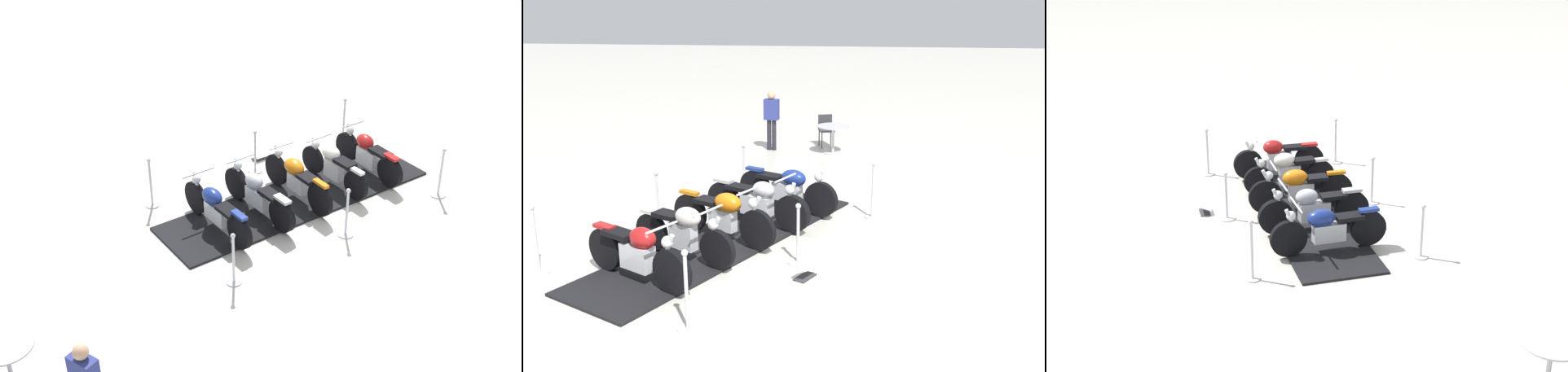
# 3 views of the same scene
# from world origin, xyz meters

# --- Properties ---
(ground_plane) EXTENTS (80.00, 80.00, 0.00)m
(ground_plane) POSITION_xyz_m (0.00, 0.00, 0.00)
(ground_plane) COLOR beige
(display_platform) EXTENTS (6.23, 4.35, 0.05)m
(display_platform) POSITION_xyz_m (0.00, 0.00, 0.02)
(display_platform) COLOR black
(display_platform) RESTS_ON ground_plane
(motorcycle_maroon) EXTENTS (1.18, 1.92, 1.00)m
(motorcycle_maroon) POSITION_xyz_m (-1.78, 0.93, 0.51)
(motorcycle_maroon) COLOR black
(motorcycle_maroon) RESTS_ON display_platform
(motorcycle_cream) EXTENTS (1.08, 1.89, 0.95)m
(motorcycle_cream) POSITION_xyz_m (-0.90, 0.45, 0.53)
(motorcycle_cream) COLOR black
(motorcycle_cream) RESTS_ON display_platform
(motorcycle_copper) EXTENTS (1.16, 2.01, 1.04)m
(motorcycle_copper) POSITION_xyz_m (-0.02, -0.03, 0.55)
(motorcycle_copper) COLOR black
(motorcycle_copper) RESTS_ON display_platform
(motorcycle_chrome) EXTENTS (1.17, 2.09, 1.02)m
(motorcycle_chrome) POSITION_xyz_m (0.87, -0.49, 0.49)
(motorcycle_chrome) COLOR black
(motorcycle_chrome) RESTS_ON display_platform
(motorcycle_navy) EXTENTS (1.18, 2.07, 1.02)m
(motorcycle_navy) POSITION_xyz_m (1.75, -0.98, 0.51)
(motorcycle_navy) COLOR black
(motorcycle_navy) RESTS_ON display_platform
(stanchion_left_front) EXTENTS (0.34, 0.34, 1.14)m
(stanchion_left_front) POSITION_xyz_m (-1.58, 2.64, 0.36)
(stanchion_left_front) COLOR silver
(stanchion_left_front) RESTS_ON ground_plane
(stanchion_right_mid) EXTENTS (0.36, 0.36, 1.03)m
(stanchion_right_mid) POSITION_xyz_m (-0.75, -1.39, 0.30)
(stanchion_right_mid) COLOR silver
(stanchion_right_mid) RESTS_ON ground_plane
(stanchion_right_front) EXTENTS (0.30, 0.30, 1.14)m
(stanchion_right_front) POSITION_xyz_m (-3.07, -0.14, 0.41)
(stanchion_right_front) COLOR silver
(stanchion_right_front) RESTS_ON ground_plane
(stanchion_left_rear) EXTENTS (0.29, 0.29, 1.06)m
(stanchion_left_rear) POSITION_xyz_m (3.07, 0.14, 0.38)
(stanchion_left_rear) COLOR silver
(stanchion_left_rear) RESTS_ON ground_plane
(stanchion_left_mid) EXTENTS (0.32, 0.32, 1.07)m
(stanchion_left_mid) POSITION_xyz_m (0.75, 1.39, 0.35)
(stanchion_left_mid) COLOR silver
(stanchion_left_mid) RESTS_ON ground_plane
(stanchion_right_rear) EXTENTS (0.28, 0.28, 1.14)m
(stanchion_right_rear) POSITION_xyz_m (1.58, -2.64, 0.42)
(stanchion_right_rear) COLOR silver
(stanchion_right_rear) RESTS_ON ground_plane
(info_placard) EXTENTS (0.43, 0.40, 0.22)m
(info_placard) POSITION_xyz_m (-1.31, -1.55, 0.07)
(info_placard) COLOR #333338
(info_placard) RESTS_ON ground_plane
(cafe_table) EXTENTS (0.87, 0.87, 0.76)m
(cafe_table) POSITION_xyz_m (6.68, -1.69, 0.58)
(cafe_table) COLOR #B7B7BC
(cafe_table) RESTS_ON ground_plane
(cafe_chair_near_table) EXTENTS (0.50, 0.50, 0.89)m
(cafe_chair_near_table) POSITION_xyz_m (7.47, -1.46, 0.52)
(cafe_chair_near_table) COLOR #2D2D33
(cafe_chair_near_table) RESTS_ON ground_plane
(bystander_person) EXTENTS (0.27, 0.42, 1.63)m
(bystander_person) POSITION_xyz_m (6.88, 0.01, 0.98)
(bystander_person) COLOR #23232D
(bystander_person) RESTS_ON ground_plane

